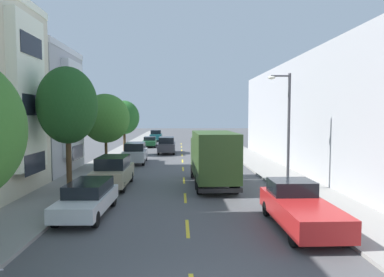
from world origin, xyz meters
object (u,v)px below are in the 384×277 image
street_tree_farthest (124,117)px  moving_charcoal_sedan (167,145)px  delivery_box_truck (213,156)px  parked_sedan_forest (150,142)px  parked_wagon_sky (210,140)px  parked_pickup_red (299,207)px  street_lamp (286,122)px  parked_wagon_black (207,137)px  street_tree_third (106,118)px  parked_wagon_white (88,198)px  parked_suv_silver (135,153)px  parked_suv_teal (156,135)px  street_tree_second (68,106)px  parked_suv_champagne (113,171)px

street_tree_farthest → moving_charcoal_sedan: (4.60, 2.01, -3.25)m
delivery_box_truck → parked_sedan_forest: delivery_box_truck is taller
parked_wagon_sky → parked_pickup_red: bearing=-89.8°
street_lamp → parked_wagon_black: street_lamp is taller
street_tree_third → parked_wagon_sky: size_ratio=1.29×
street_tree_third → parked_sedan_forest: bearing=84.5°
parked_pickup_red → delivery_box_truck: bearing=108.1°
parked_pickup_red → street_tree_third: bearing=125.5°
parked_sedan_forest → moving_charcoal_sedan: (2.69, -8.37, 0.24)m
parked_wagon_white → parked_suv_silver: bearing=90.0°
parked_wagon_sky → parked_suv_teal: 11.97m
delivery_box_truck → moving_charcoal_sedan: 19.08m
street_lamp → parked_suv_silver: (-10.38, 12.18, -3.08)m
delivery_box_truck → parked_sedan_forest: size_ratio=1.61×
parked_sedan_forest → moving_charcoal_sedan: moving_charcoal_sedan is taller
parked_pickup_red → parked_wagon_white: bearing=167.2°
parked_suv_teal → moving_charcoal_sedan: bearing=-82.5°
street_tree_third → delivery_box_truck: bearing=-40.9°
street_tree_second → moving_charcoal_sedan: size_ratio=1.46×
moving_charcoal_sedan → parked_suv_teal: bearing=97.5°
street_tree_second → street_lamp: 12.41m
street_tree_third → street_tree_farthest: 9.59m
street_tree_second → parked_wagon_white: (1.97, -3.65, -4.21)m
parked_sedan_forest → parked_pickup_red: (8.96, -35.24, 0.08)m
street_tree_farthest → parked_wagon_black: size_ratio=1.27×
street_tree_third → parked_suv_silver: 5.12m
street_tree_farthest → parked_suv_teal: size_ratio=1.23×
street_tree_third → parked_suv_champagne: 8.12m
street_tree_farthest → parked_suv_silver: 7.23m
parked_suv_champagne → parked_wagon_white: bearing=-89.9°
street_lamp → parked_suv_champagne: 10.95m
parked_sedan_forest → street_tree_third: bearing=-95.5°
parked_wagon_sky → delivery_box_truck: bearing=-94.9°
parked_pickup_red → moving_charcoal_sedan: bearing=103.1°
parked_wagon_black → parked_pickup_red: 44.62m
street_tree_second → delivery_box_truck: street_tree_second is taller
street_lamp → parked_sedan_forest: 30.73m
parked_wagon_sky → parked_wagon_white: 36.75m
parked_pickup_red → street_tree_second: bearing=152.5°
street_tree_second → parked_pickup_red: (10.87, -5.67, -4.19)m
street_lamp → delivery_box_truck: 4.93m
parked_suv_teal → parked_wagon_white: (-0.12, -43.97, -0.18)m
parked_suv_champagne → moving_charcoal_sedan: size_ratio=1.00×
delivery_box_truck → parked_wagon_black: (2.57, 36.47, -1.14)m
parked_wagon_black → moving_charcoal_sedan: moving_charcoal_sedan is taller
parked_suv_champagne → parked_suv_teal: (0.13, 37.92, 0.00)m
parked_pickup_red → moving_charcoal_sedan: 27.59m
street_tree_third → parked_pickup_red: bearing=-54.5°
street_tree_third → parked_wagon_black: street_tree_third is taller
street_tree_second → street_lamp: size_ratio=1.03×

